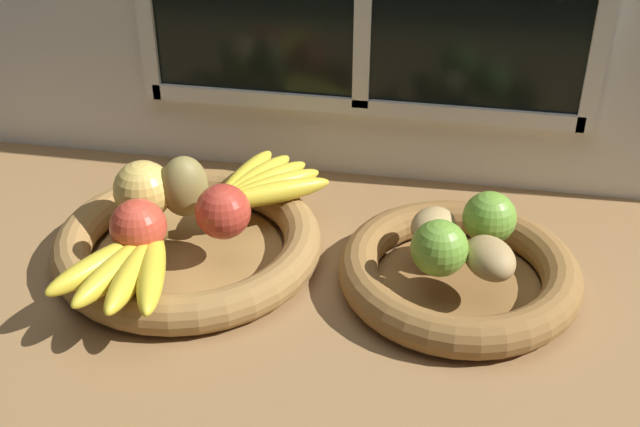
# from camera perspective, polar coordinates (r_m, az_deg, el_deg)

# --- Properties ---
(ground_plane) EXTENTS (1.40, 0.90, 0.03)m
(ground_plane) POSITION_cam_1_polar(r_m,az_deg,el_deg) (1.02, 0.49, -5.59)
(ground_plane) COLOR olive
(fruit_bowl_left) EXTENTS (0.35, 0.35, 0.05)m
(fruit_bowl_left) POSITION_cam_1_polar(r_m,az_deg,el_deg) (1.06, -9.37, -2.13)
(fruit_bowl_left) COLOR olive
(fruit_bowl_left) RESTS_ON ground_plane
(fruit_bowl_right) EXTENTS (0.30, 0.30, 0.05)m
(fruit_bowl_right) POSITION_cam_1_polar(r_m,az_deg,el_deg) (1.00, 9.89, -4.19)
(fruit_bowl_right) COLOR brown
(fruit_bowl_right) RESTS_ON ground_plane
(apple_golden_left) EXTENTS (0.08, 0.08, 0.08)m
(apple_golden_left) POSITION_cam_1_polar(r_m,az_deg,el_deg) (1.05, -12.52, 1.65)
(apple_golden_left) COLOR #DBB756
(apple_golden_left) RESTS_ON fruit_bowl_left
(apple_red_front) EXTENTS (0.07, 0.07, 0.07)m
(apple_red_front) POSITION_cam_1_polar(r_m,az_deg,el_deg) (0.99, -12.86, -0.93)
(apple_red_front) COLOR #CC422D
(apple_red_front) RESTS_ON fruit_bowl_left
(apple_red_right) EXTENTS (0.07, 0.07, 0.07)m
(apple_red_right) POSITION_cam_1_polar(r_m,az_deg,el_deg) (1.00, -6.95, 0.14)
(apple_red_right) COLOR #B73828
(apple_red_right) RESTS_ON fruit_bowl_left
(pear_brown) EXTENTS (0.08, 0.08, 0.08)m
(pear_brown) POSITION_cam_1_polar(r_m,az_deg,el_deg) (1.05, -9.69, 1.93)
(pear_brown) COLOR olive
(pear_brown) RESTS_ON fruit_bowl_left
(banana_bunch_front) EXTENTS (0.15, 0.17, 0.03)m
(banana_bunch_front) POSITION_cam_1_polar(r_m,az_deg,el_deg) (0.95, -13.61, -3.74)
(banana_bunch_front) COLOR gold
(banana_bunch_front) RESTS_ON fruit_bowl_left
(banana_bunch_back) EXTENTS (0.16, 0.17, 0.03)m
(banana_bunch_back) POSITION_cam_1_polar(r_m,az_deg,el_deg) (1.09, -4.31, 2.09)
(banana_bunch_back) COLOR yellow
(banana_bunch_back) RESTS_ON fruit_bowl_left
(potato_small) EXTENTS (0.08, 0.09, 0.04)m
(potato_small) POSITION_cam_1_polar(r_m,az_deg,el_deg) (0.95, 12.03, -3.14)
(potato_small) COLOR #A38451
(potato_small) RESTS_ON fruit_bowl_right
(potato_oblong) EXTENTS (0.07, 0.08, 0.04)m
(potato_oblong) POSITION_cam_1_polar(r_m,az_deg,el_deg) (1.00, 8.11, -0.88)
(potato_oblong) COLOR tan
(potato_oblong) RESTS_ON fruit_bowl_right
(lime_near) EXTENTS (0.07, 0.07, 0.07)m
(lime_near) POSITION_cam_1_polar(r_m,az_deg,el_deg) (0.94, 8.53, -2.46)
(lime_near) COLOR #6B9E33
(lime_near) RESTS_ON fruit_bowl_right
(lime_far) EXTENTS (0.07, 0.07, 0.07)m
(lime_far) POSITION_cam_1_polar(r_m,az_deg,el_deg) (1.00, 12.02, -0.30)
(lime_far) COLOR #6B9E33
(lime_far) RESTS_ON fruit_bowl_right
(chili_pepper) EXTENTS (0.10, 0.07, 0.02)m
(chili_pepper) POSITION_cam_1_polar(r_m,az_deg,el_deg) (0.97, 10.10, -3.13)
(chili_pepper) COLOR red
(chili_pepper) RESTS_ON fruit_bowl_right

